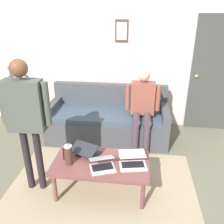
{
  "coord_description": "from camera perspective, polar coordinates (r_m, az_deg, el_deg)",
  "views": [
    {
      "loc": [
        -0.31,
        2.18,
        2.18
      ],
      "look_at": [
        0.04,
        -0.86,
        0.8
      ],
      "focal_mm": 38.41,
      "sensor_mm": 36.0,
      "label": 1
    }
  ],
  "objects": [
    {
      "name": "person_standing",
      "position": [
        2.87,
        -19.86,
        -0.03
      ],
      "size": [
        0.59,
        0.2,
        1.67
      ],
      "color": "black",
      "rests_on": "ground_plane"
    },
    {
      "name": "laptop_center",
      "position": [
        3.09,
        -6.19,
        -9.31
      ],
      "size": [
        0.41,
        0.38,
        0.15
      ],
      "color": "#28282D",
      "rests_on": "coffee_table"
    },
    {
      "name": "couch",
      "position": [
        4.23,
        -0.93,
        -2.0
      ],
      "size": [
        2.04,
        0.85,
        0.88
      ],
      "color": "#45474B",
      "rests_on": "ground_plane"
    },
    {
      "name": "back_wall",
      "position": [
        4.47,
        2.57,
        13.59
      ],
      "size": [
        7.04,
        0.11,
        2.7
      ],
      "color": "silver",
      "rests_on": "ground_plane"
    },
    {
      "name": "ground_plane",
      "position": [
        3.1,
        -1.18,
        -20.4
      ],
      "size": [
        7.68,
        7.68,
        0.0
      ],
      "primitive_type": "plane",
      "color": "#6A6A51"
    },
    {
      "name": "french_press",
      "position": [
        2.91,
        -10.31,
        -9.98
      ],
      "size": [
        0.11,
        0.09,
        0.28
      ],
      "color": "#4C3323",
      "rests_on": "coffee_table"
    },
    {
      "name": "interior_door",
      "position": [
        4.64,
        23.15,
        7.92
      ],
      "size": [
        0.82,
        0.09,
        2.05
      ],
      "color": "#424440",
      "rests_on": "ground_plane"
    },
    {
      "name": "coffee_table",
      "position": [
        2.99,
        -2.66,
        -12.51
      ],
      "size": [
        1.16,
        0.62,
        0.43
      ],
      "color": "brown",
      "rests_on": "ground_plane"
    },
    {
      "name": "flower_vase",
      "position": [
        4.79,
        -22.88,
        7.33
      ],
      "size": [
        0.1,
        0.11,
        0.43
      ],
      "color": "brown",
      "rests_on": "side_shelf"
    },
    {
      "name": "person_seated",
      "position": [
        3.82,
        7.28,
        1.74
      ],
      "size": [
        0.55,
        0.51,
        1.28
      ],
      "color": "#4A3B44",
      "rests_on": "ground_plane"
    },
    {
      "name": "side_shelf",
      "position": [
        4.96,
        -21.88,
        1.19
      ],
      "size": [
        0.42,
        0.32,
        0.76
      ],
      "color": "#92594E",
      "rests_on": "ground_plane"
    },
    {
      "name": "laptop_left",
      "position": [
        2.91,
        4.95,
        -11.66
      ],
      "size": [
        0.37,
        0.35,
        0.11
      ],
      "color": "silver",
      "rests_on": "coffee_table"
    },
    {
      "name": "area_rug",
      "position": [
        3.17,
        -2.82,
        -19.17
      ],
      "size": [
        2.4,
        1.97,
        0.01
      ],
      "primitive_type": "cube",
      "color": "tan",
      "rests_on": "ground_plane"
    },
    {
      "name": "laptop_right",
      "position": [
        2.86,
        -2.34,
        -12.4
      ],
      "size": [
        0.36,
        0.35,
        0.15
      ],
      "color": "silver",
      "rests_on": "coffee_table"
    }
  ]
}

